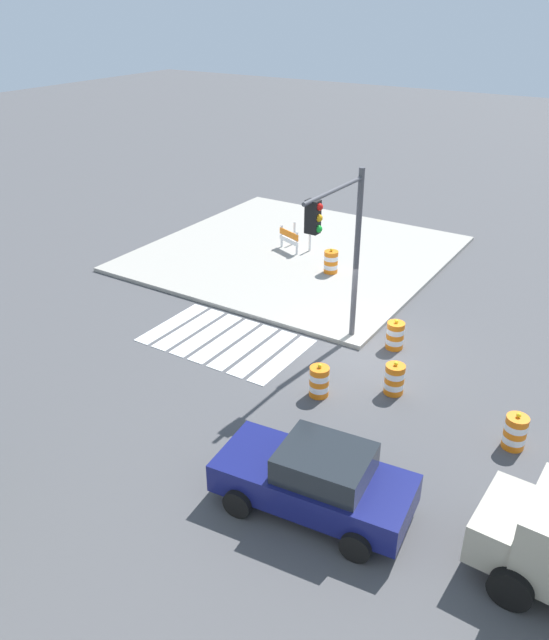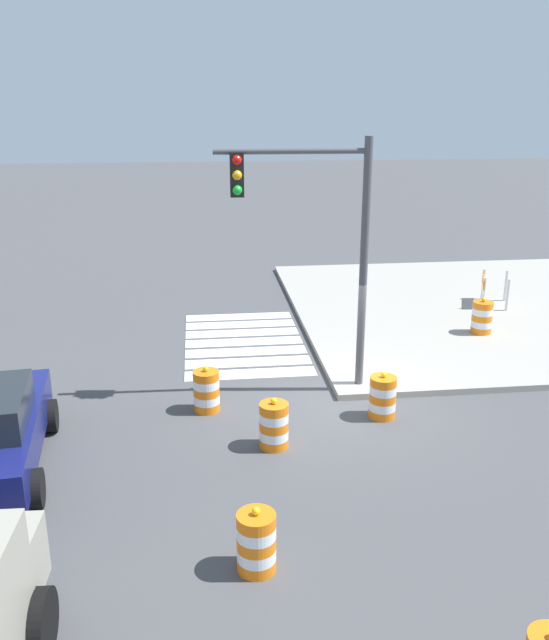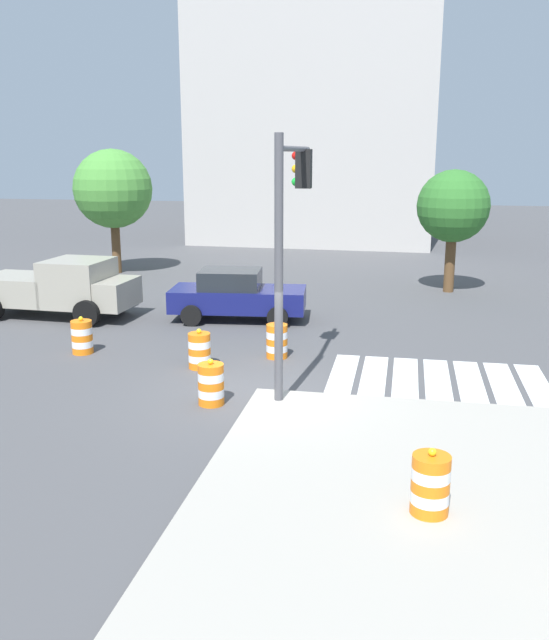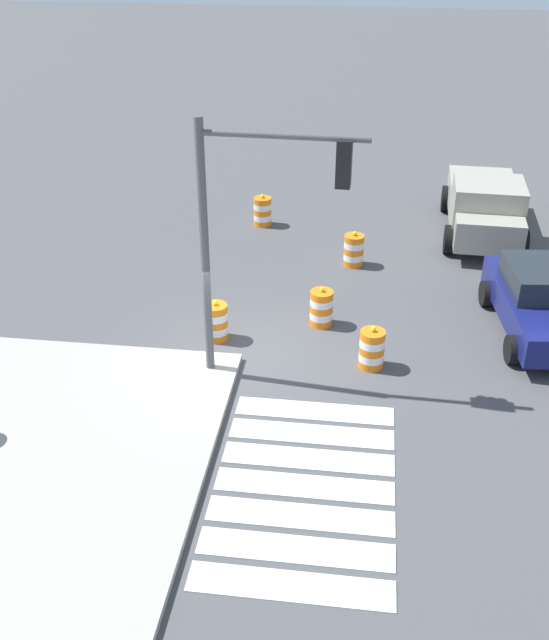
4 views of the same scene
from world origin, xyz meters
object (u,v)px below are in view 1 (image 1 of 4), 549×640
sports_car (316,479)px  traffic_barrel_crosswalk_end (394,379)px  traffic_barrel_median_far (319,381)px  traffic_barrel_near_corner (515,432)px  traffic_barrel_far_curb (395,335)px  traffic_barrel_on_sidewalk (331,262)px  traffic_light_pole (341,236)px  construction_barricade (292,237)px

sports_car → traffic_barrel_crosswalk_end: bearing=-86.3°
sports_car → traffic_barrel_median_far: sports_car is taller
sports_car → traffic_barrel_near_corner: size_ratio=4.38×
traffic_barrel_crosswalk_end → traffic_barrel_median_far: same height
sports_car → traffic_barrel_far_curb: 7.70m
sports_car → traffic_barrel_on_sidewalk: size_ratio=4.38×
traffic_barrel_near_corner → traffic_barrel_median_far: (5.23, 0.60, 0.00)m
traffic_light_pole → sports_car: bearing=114.0°
traffic_barrel_crosswalk_end → traffic_barrel_median_far: (1.74, 1.25, 0.00)m
traffic_barrel_median_far → construction_barricade: construction_barricade is taller
traffic_barrel_on_sidewalk → traffic_barrel_crosswalk_end: bearing=130.2°
traffic_barrel_near_corner → traffic_barrel_median_far: same height
construction_barricade → traffic_barrel_far_curb: bearing=142.9°
traffic_barrel_median_far → construction_barricade: size_ratio=0.71×
traffic_barrel_near_corner → traffic_barrel_crosswalk_end: bearing=-10.6°
traffic_barrel_crosswalk_end → traffic_barrel_far_curb: size_ratio=1.00×
traffic_light_pole → traffic_barrel_median_far: bearing=107.1°
traffic_barrel_on_sidewalk → traffic_light_pole: traffic_light_pole is taller
traffic_barrel_far_curb → traffic_light_pole: 3.97m
construction_barricade → traffic_barrel_median_far: bearing=125.1°
traffic_barrel_near_corner → traffic_barrel_median_far: 5.26m
traffic_barrel_far_curb → traffic_light_pole: (1.47, 1.29, 3.46)m
sports_car → traffic_barrel_near_corner: bearing=-124.9°
traffic_barrel_on_sidewalk → traffic_barrel_far_curb: bearing=137.8°
traffic_barrel_near_corner → construction_barricade: size_ratio=0.71×
traffic_barrel_on_sidewalk → construction_barricade: size_ratio=0.71×
traffic_barrel_near_corner → sports_car: bearing=55.1°
sports_car → traffic_barrel_median_far: size_ratio=4.38×
traffic_barrel_median_far → traffic_light_pole: bearing=-72.9°
sports_car → construction_barricade: size_ratio=3.11×
traffic_barrel_near_corner → traffic_barrel_crosswalk_end: (3.49, -0.65, 0.00)m
traffic_barrel_near_corner → traffic_barrel_on_sidewalk: 11.43m
construction_barricade → traffic_light_pole: (-5.61, 6.65, 3.19)m
traffic_barrel_median_far → traffic_barrel_on_sidewalk: (3.73, -7.70, 0.15)m
traffic_barrel_crosswalk_end → traffic_barrel_median_far: 2.14m
traffic_barrel_far_curb → traffic_barrel_on_sidewalk: (4.47, -4.06, 0.15)m
traffic_barrel_on_sidewalk → construction_barricade: bearing=-26.6°
traffic_barrel_near_corner → traffic_barrel_far_curb: same height
construction_barricade → sports_car: bearing=123.0°
traffic_barrel_on_sidewalk → construction_barricade: 2.92m
traffic_barrel_near_corner → traffic_barrel_on_sidewalk: size_ratio=1.00×
traffic_barrel_far_curb → traffic_light_pole: bearing=41.4°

